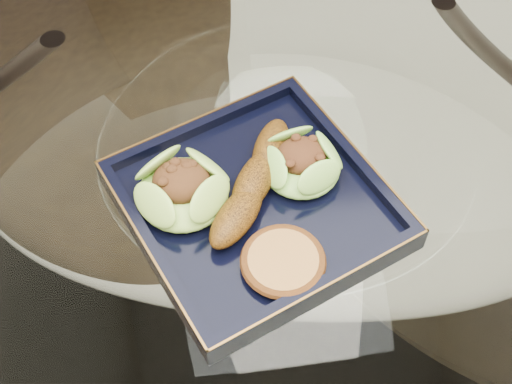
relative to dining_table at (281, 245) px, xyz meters
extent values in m
cylinder|color=white|center=(0.00, 0.00, 0.16)|extent=(1.10, 1.10, 0.01)
torus|color=black|center=(0.00, 0.00, 0.16)|extent=(1.13, 1.13, 0.02)
torus|color=black|center=(0.00, 0.00, -0.48)|extent=(0.81, 0.81, 0.02)
cylinder|color=black|center=(0.28, 0.28, -0.22)|extent=(0.04, 0.04, 0.75)
cylinder|color=black|center=(-0.28, 0.28, -0.22)|extent=(0.04, 0.04, 0.75)
cube|color=black|center=(-0.18, 0.32, -0.18)|extent=(0.39, 0.39, 0.04)
cylinder|color=black|center=(-0.35, 0.16, -0.40)|extent=(0.03, 0.03, 0.40)
cylinder|color=black|center=(-0.02, 0.15, -0.40)|extent=(0.03, 0.03, 0.40)
cylinder|color=black|center=(-0.33, 0.48, -0.40)|extent=(0.03, 0.03, 0.40)
cylinder|color=black|center=(-0.01, 0.47, -0.40)|extent=(0.03, 0.03, 0.40)
cube|color=black|center=(-0.04, -0.05, 0.17)|extent=(0.35, 0.35, 0.02)
ellipsoid|color=#75AA31|center=(-0.12, -0.04, 0.20)|extent=(0.13, 0.13, 0.04)
ellipsoid|color=#549B2D|center=(0.01, -0.02, 0.20)|extent=(0.10, 0.10, 0.03)
ellipsoid|color=brown|center=(-0.04, -0.04, 0.20)|extent=(0.13, 0.18, 0.03)
cylinder|color=#B1733B|center=(-0.03, -0.14, 0.19)|extent=(0.09, 0.09, 0.01)
camera|label=1|loc=(-0.11, -0.51, 0.84)|focal=50.00mm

